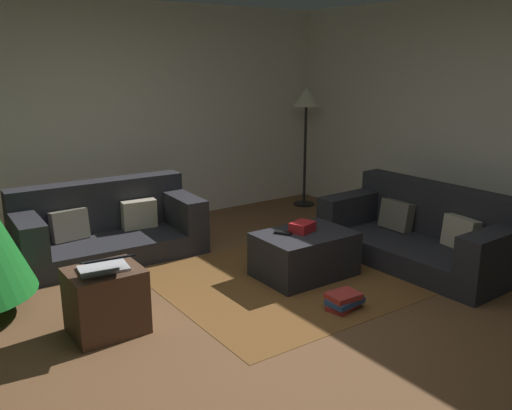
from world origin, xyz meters
TOP-DOWN VIEW (x-y plane):
  - ground_plane at (0.00, 0.00)m, footprint 6.40×6.40m
  - rear_partition at (0.00, 3.14)m, footprint 6.40×0.12m
  - corner_partition at (3.14, 0.00)m, footprint 0.12×6.40m
  - couch_left at (-0.26, 2.25)m, footprint 1.85×0.95m
  - couch_right at (2.26, 0.27)m, footprint 1.00×1.92m
  - ottoman at (1.04, 0.64)m, footprint 0.87×0.61m
  - gift_box at (1.04, 0.69)m, footprint 0.26×0.23m
  - tv_remote at (0.85, 0.73)m, footprint 0.12×0.16m
  - side_table at (-0.86, 0.64)m, footprint 0.52×0.44m
  - laptop at (-0.86, 0.59)m, footprint 0.39×0.42m
  - book_stack at (0.84, -0.09)m, footprint 0.32×0.24m
  - corner_lamp at (2.67, 2.61)m, footprint 0.36×0.36m
  - area_rug at (1.04, 0.64)m, footprint 2.60×2.00m

SIDE VIEW (x-z plane):
  - ground_plane at x=0.00m, z-range 0.00..0.00m
  - area_rug at x=1.04m, z-range 0.00..0.01m
  - book_stack at x=0.84m, z-range 0.00..0.14m
  - ottoman at x=1.04m, z-range 0.00..0.41m
  - side_table at x=-0.86m, z-range 0.00..0.49m
  - couch_right at x=2.26m, z-range -0.09..0.65m
  - couch_left at x=-0.26m, z-range -0.08..0.65m
  - tv_remote at x=0.85m, z-range 0.41..0.44m
  - gift_box at x=1.04m, z-range 0.41..0.50m
  - laptop at x=-0.86m, z-range 0.46..0.63m
  - rear_partition at x=0.00m, z-range 0.00..2.60m
  - corner_partition at x=3.14m, z-range 0.00..2.60m
  - corner_lamp at x=2.67m, z-range 0.56..2.15m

